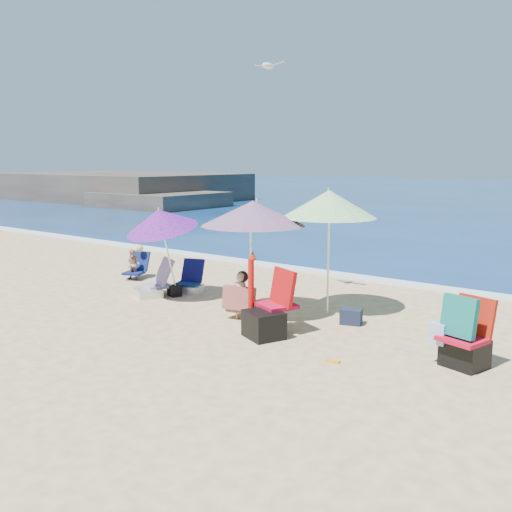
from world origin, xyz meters
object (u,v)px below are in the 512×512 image
Objects in this scene: camp_chair_left at (268,317)px; person_left at (134,264)px; camp_chair_right at (464,341)px; chair_rainbow at (153,286)px; person_center at (240,296)px; umbrella_blue at (160,220)px; umbrella_striped at (329,204)px; furled_umbrella at (251,287)px; chair_navy at (190,283)px; umbrella_turquoise at (253,213)px; seagull at (268,66)px.

camp_chair_left is 1.36× the size of person_left.
camp_chair_right is 8.12m from person_left.
chair_rainbow is 3.61m from camp_chair_left.
camp_chair_left is at bearing -26.76° from person_center.
person_center reaches higher than person_left.
umbrella_blue is at bearing 178.78° from camp_chair_right.
umbrella_striped is 2.27× the size of camp_chair_right.
furled_umbrella is 1.81× the size of chair_navy.
person_left is (-5.16, -0.19, -1.66)m from umbrella_striped.
umbrella_blue is at bearing -159.72° from umbrella_striped.
umbrella_blue is at bearing -17.00° from chair_rainbow.
person_center is (-0.99, -1.34, -1.60)m from umbrella_striped.
person_left is at bearing 168.63° from umbrella_turquoise.
chair_navy is 1.97m from person_left.
seagull is (1.71, 1.30, 2.95)m from umbrella_blue.
umbrella_striped is at bearing 16.47° from chair_rainbow.
umbrella_turquoise is 1.96m from camp_chair_left.
umbrella_turquoise is 2.99m from seagull.
umbrella_striped is 3.14× the size of seagull.
furled_umbrella is 3.21m from chair_rainbow.
chair_navy is 3.51m from camp_chair_left.
chair_navy is at bearing 64.11° from chair_rainbow.
umbrella_blue is (-2.24, -0.13, -0.24)m from umbrella_turquoise.
person_left is (-4.69, 1.50, -0.36)m from furled_umbrella.
umbrella_blue reaches higher than person_left.
umbrella_blue is 3.65m from seagull.
chair_rainbow is at bearing -163.53° from umbrella_striped.
chair_navy is 0.75× the size of chair_rainbow.
chair_rainbow reaches higher than chair_navy.
seagull is (1.74, 0.45, 4.40)m from chair_navy.
person_center is 1.07× the size of person_left.
umbrella_blue is at bearing -26.21° from person_left.
umbrella_striped is (0.93, 1.04, 0.14)m from umbrella_turquoise.
umbrella_striped is at bearing 2.15° from person_left.
chair_navy is 0.72× the size of camp_chair_right.
furled_umbrella is at bearing -17.78° from person_left.
chair_navy is 0.85× the size of person_center.
umbrella_turquoise is 1.49m from person_center.
camp_chair_right is (6.45, -0.25, 0.16)m from chair_rainbow.
umbrella_turquoise reaches higher than chair_navy.
person_left is at bearing 162.41° from camp_chair_left.
seagull is (-1.46, 0.13, 2.56)m from umbrella_striped.
seagull is at bearing 126.21° from camp_chair_left.
person_center is at bearing 145.47° from furled_umbrella.
umbrella_turquoise reaches higher than camp_chair_left.
umbrella_turquoise reaches higher than person_center.
umbrella_striped reaches higher than chair_rainbow.
furled_umbrella reaches higher than camp_chair_right.
seagull reaches higher than person_left.
umbrella_turquoise is 2.25m from umbrella_blue.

